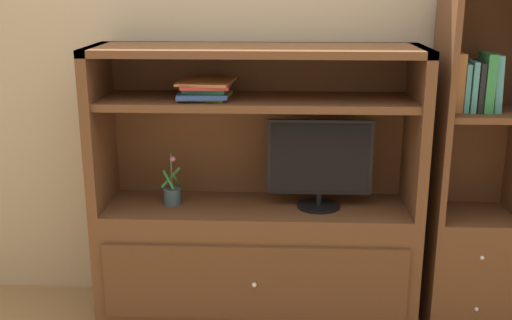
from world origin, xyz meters
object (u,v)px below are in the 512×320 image
media_console (256,234)px  bookshelf_tall (472,218)px  potted_plant (172,194)px  upright_book_row (476,84)px  tv_monitor (320,163)px  magazine_stack (206,89)px

media_console → bookshelf_tall: size_ratio=0.92×
potted_plant → upright_book_row: bearing=0.1°
bookshelf_tall → potted_plant: bearing=-179.5°
upright_book_row → media_console: bearing=179.7°
media_console → upright_book_row: size_ratio=5.84×
tv_monitor → upright_book_row: (0.72, 0.01, 0.39)m
potted_plant → upright_book_row: 1.56m
tv_monitor → bookshelf_tall: (0.77, 0.02, -0.28)m
tv_monitor → potted_plant: bearing=179.3°
media_console → tv_monitor: bearing=-3.1°
potted_plant → bookshelf_tall: bookshelf_tall is taller
media_console → potted_plant: size_ratio=5.98×
tv_monitor → potted_plant: 0.75m
upright_book_row → tv_monitor: bearing=-179.1°
potted_plant → bookshelf_tall: (1.50, 0.01, -0.11)m
magazine_stack → bookshelf_tall: 1.47m
magazine_stack → potted_plant: bearing=-177.6°
tv_monitor → upright_book_row: upright_book_row is taller
potted_plant → magazine_stack: size_ratio=0.76×
media_console → potted_plant: 0.47m
bookshelf_tall → media_console: bearing=-179.7°
bookshelf_tall → upright_book_row: (-0.05, -0.01, 0.67)m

